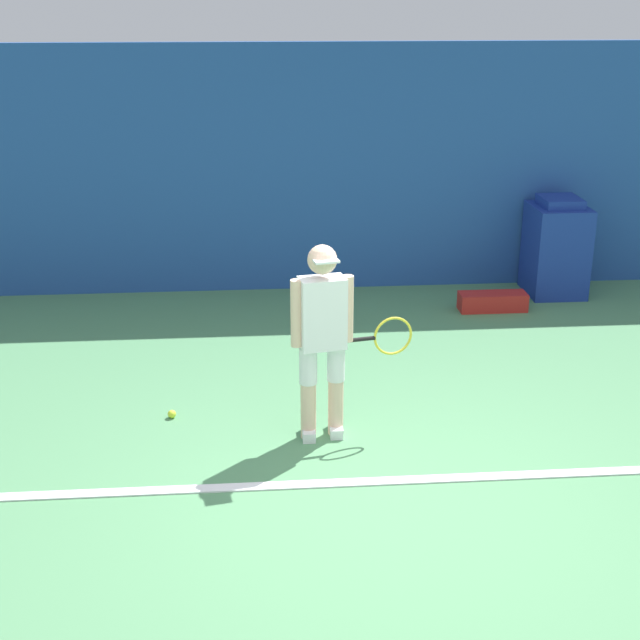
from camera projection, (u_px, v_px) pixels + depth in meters
The scene contains 7 objects.
ground_plane at pixel (377, 500), 6.09m from camera, with size 24.00×24.00×0.00m, color #518C5B.
back_wall at pixel (321, 170), 9.99m from camera, with size 24.00×0.10×2.76m.
court_baseline at pixel (372, 482), 6.30m from camera, with size 21.60×0.10×0.01m.
tennis_player at pixel (324, 334), 6.68m from camera, with size 0.95×0.32×1.54m.
tennis_ball at pixel (172, 414), 7.24m from camera, with size 0.07×0.07×0.07m.
covered_chair at pixel (556, 248), 10.07m from camera, with size 0.61×0.69×1.12m.
equipment_bag at pixel (493, 302), 9.67m from camera, with size 0.73×0.25×0.19m.
Camera 1 is at (-0.82, -5.23, 3.27)m, focal length 50.00 mm.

